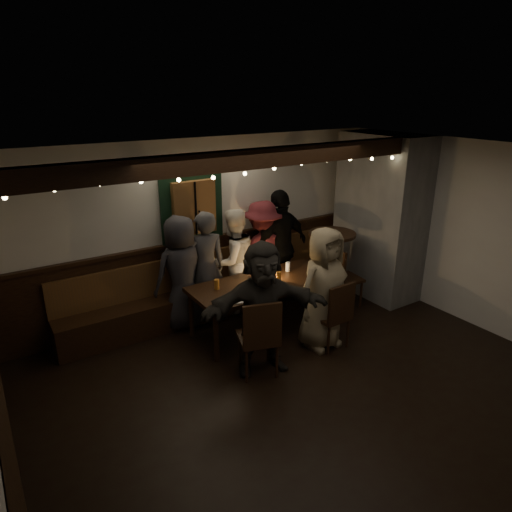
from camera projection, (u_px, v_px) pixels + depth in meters
room at (305, 249)px, 6.53m from camera, size 6.02×5.01×2.62m
dining_table at (264, 286)px, 6.29m from camera, size 2.05×0.88×0.89m
chair_near_left at (260, 334)px, 5.27m from camera, size 0.57×0.57×1.00m
chair_near_right at (335, 312)px, 5.87m from camera, size 0.44×0.44×0.94m
chair_end at (341, 274)px, 7.02m from camera, size 0.48×0.48×0.98m
high_top at (331, 259)px, 7.13m from camera, size 0.73×0.73×1.16m
person_a at (182, 273)px, 6.36m from camera, size 0.84×0.58×1.64m
person_b at (205, 268)px, 6.50m from camera, size 0.67×0.51×1.66m
person_c at (233, 261)px, 6.83m from camera, size 0.84×0.69×1.60m
person_d at (262, 253)px, 7.08m from camera, size 1.14×0.74×1.66m
person_e at (281, 246)px, 7.15m from camera, size 1.11×0.58×1.81m
person_f at (262, 308)px, 5.33m from camera, size 1.59×0.89×1.64m
person_g at (324, 289)px, 5.86m from camera, size 0.82×0.56×1.63m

